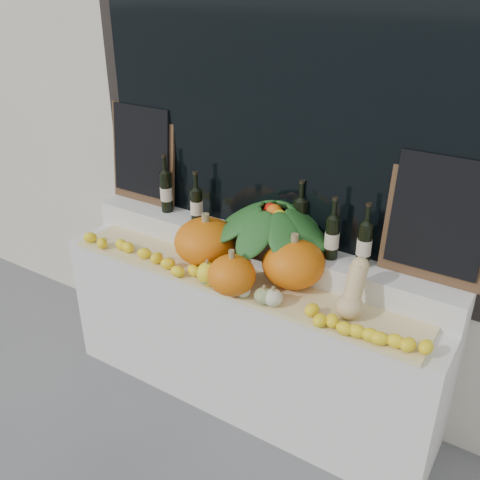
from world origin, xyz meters
name	(u,v)px	position (x,y,z in m)	size (l,w,h in m)	color
storefront_facade	(318,1)	(0.00, 2.25, 2.25)	(7.00, 0.94, 4.50)	beige
display_sill	(247,337)	(0.00, 1.52, 0.44)	(2.30, 0.55, 0.88)	silver
rear_tier	(261,250)	(0.00, 1.68, 0.96)	(2.30, 0.25, 0.16)	silver
straw_bedding	(235,281)	(0.00, 1.40, 0.89)	(2.10, 0.32, 0.03)	tan
pumpkin_left	(206,242)	(-0.24, 1.47, 1.03)	(0.36, 0.36, 0.26)	orange
pumpkin_right	(293,263)	(0.29, 1.52, 1.03)	(0.33, 0.33, 0.26)	orange
pumpkin_center	(232,275)	(0.06, 1.28, 1.01)	(0.25, 0.25, 0.21)	orange
butternut_squash	(353,292)	(0.65, 1.43, 1.03)	(0.13, 0.20, 0.29)	tan
decorative_gourds	(232,284)	(0.06, 1.28, 0.95)	(0.50, 0.12, 0.15)	#3B661E
lemon_heap	(224,283)	(0.00, 1.29, 0.94)	(2.20, 0.16, 0.06)	yellow
produce_bowl	(274,224)	(0.09, 1.66, 1.15)	(0.70, 0.70, 0.24)	black
wine_bottle_far_left	(166,191)	(-0.69, 1.68, 1.17)	(0.08, 0.08, 0.37)	black
wine_bottle_near_left	(197,205)	(-0.44, 1.66, 1.15)	(0.08, 0.08, 0.32)	black
wine_bottle_tall	(300,221)	(0.20, 1.75, 1.17)	(0.08, 0.08, 0.36)	black
wine_bottle_near_right	(332,237)	(0.43, 1.67, 1.16)	(0.08, 0.08, 0.34)	black
wine_bottle_far_right	(364,244)	(0.60, 1.68, 1.16)	(0.08, 0.08, 0.35)	black
chalkboard_left	(142,153)	(-0.92, 1.74, 1.36)	(0.50, 0.09, 0.62)	#4C331E
chalkboard_right	(439,218)	(0.92, 1.74, 1.36)	(0.50, 0.09, 0.62)	#4C331E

